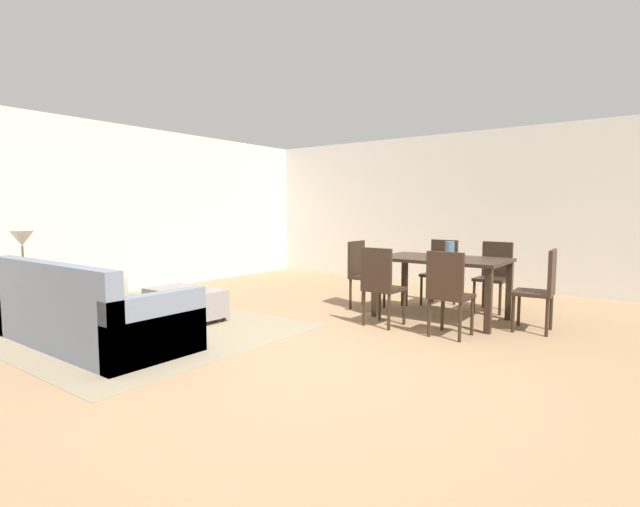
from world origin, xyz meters
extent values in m
plane|color=#9E7A56|center=(0.00, 0.00, 0.00)|extent=(10.80, 10.80, 0.00)
cube|color=silver|center=(0.00, 5.00, 1.35)|extent=(9.00, 0.12, 2.70)
cube|color=silver|center=(-4.50, 0.50, 1.35)|extent=(0.12, 11.00, 2.70)
cube|color=gray|center=(-2.05, -0.28, 0.00)|extent=(3.00, 2.80, 0.01)
cube|color=slate|center=(-2.01, -0.86, 0.21)|extent=(2.24, 0.99, 0.42)
cube|color=slate|center=(-2.01, -1.27, 0.64)|extent=(2.24, 0.16, 0.44)
cube|color=slate|center=(-3.06, -0.86, 0.31)|extent=(0.14, 0.99, 0.62)
cube|color=slate|center=(-0.96, -0.86, 0.31)|extent=(0.14, 0.99, 0.62)
cube|color=beige|center=(-2.67, -1.03, 0.58)|extent=(0.33, 0.11, 0.33)
cube|color=beige|center=(-2.23, -1.01, 0.60)|extent=(0.37, 0.13, 0.37)
cube|color=gray|center=(-1.79, -1.03, 0.58)|extent=(0.33, 0.10, 0.33)
cube|color=beige|center=(-1.35, -1.02, 0.59)|extent=(0.34, 0.10, 0.34)
cube|color=gray|center=(-2.08, 0.30, 0.22)|extent=(0.96, 0.56, 0.33)
cylinder|color=#332319|center=(-2.52, 0.53, 0.03)|extent=(0.05, 0.05, 0.06)
cylinder|color=#332319|center=(-1.65, 0.53, 0.03)|extent=(0.05, 0.05, 0.06)
cylinder|color=#332319|center=(-2.52, 0.07, 0.03)|extent=(0.05, 0.05, 0.06)
cylinder|color=#332319|center=(-1.65, 0.07, 0.03)|extent=(0.05, 0.05, 0.06)
cube|color=brown|center=(-3.43, -0.95, 0.57)|extent=(0.40, 0.40, 0.03)
cylinder|color=brown|center=(-3.60, -0.78, 0.28)|extent=(0.04, 0.04, 0.56)
cylinder|color=brown|center=(-3.26, -0.78, 0.28)|extent=(0.04, 0.04, 0.56)
cylinder|color=brown|center=(-3.60, -1.12, 0.28)|extent=(0.04, 0.04, 0.56)
cylinder|color=brown|center=(-3.26, -1.12, 0.28)|extent=(0.04, 0.04, 0.56)
cylinder|color=brown|center=(-3.43, -0.95, 0.60)|extent=(0.16, 0.16, 0.02)
cylinder|color=brown|center=(-3.43, -0.95, 0.77)|extent=(0.02, 0.02, 0.32)
cone|color=beige|center=(-3.43, -0.95, 1.02)|extent=(0.26, 0.26, 0.18)
cube|color=#332319|center=(0.38, 2.29, 0.74)|extent=(1.53, 0.94, 0.04)
cube|color=#332319|center=(-0.33, 2.70, 0.36)|extent=(0.07, 0.07, 0.72)
cube|color=#332319|center=(1.09, 2.70, 0.36)|extent=(0.07, 0.07, 0.72)
cube|color=#332319|center=(-0.33, 1.88, 0.36)|extent=(0.07, 0.07, 0.72)
cube|color=#332319|center=(1.09, 1.88, 0.36)|extent=(0.07, 0.07, 0.72)
cube|color=#332319|center=(-0.01, 1.54, 0.43)|extent=(0.42, 0.42, 0.04)
cube|color=#332319|center=(-0.02, 1.36, 0.69)|extent=(0.40, 0.06, 0.47)
cylinder|color=#332319|center=(-0.17, 1.72, 0.21)|extent=(0.04, 0.04, 0.41)
cylinder|color=#332319|center=(0.17, 1.70, 0.21)|extent=(0.04, 0.04, 0.41)
cylinder|color=#332319|center=(-0.19, 1.38, 0.21)|extent=(0.04, 0.04, 0.41)
cylinder|color=#332319|center=(0.15, 1.36, 0.21)|extent=(0.04, 0.04, 0.41)
cube|color=#332319|center=(0.80, 1.54, 0.43)|extent=(0.41, 0.41, 0.04)
cube|color=#332319|center=(0.79, 1.36, 0.69)|extent=(0.40, 0.05, 0.47)
cylinder|color=#332319|center=(0.63, 1.72, 0.21)|extent=(0.04, 0.04, 0.41)
cylinder|color=#332319|center=(0.97, 1.71, 0.21)|extent=(0.04, 0.04, 0.41)
cylinder|color=#332319|center=(0.62, 1.38, 0.21)|extent=(0.04, 0.04, 0.41)
cylinder|color=#332319|center=(0.96, 1.37, 0.21)|extent=(0.04, 0.04, 0.41)
cube|color=#332319|center=(0.03, 3.03, 0.43)|extent=(0.42, 0.42, 0.04)
cube|color=#332319|center=(0.04, 3.21, 0.69)|extent=(0.40, 0.06, 0.47)
cylinder|color=#332319|center=(0.19, 2.85, 0.21)|extent=(0.04, 0.04, 0.41)
cylinder|color=#332319|center=(-0.15, 2.87, 0.21)|extent=(0.04, 0.04, 0.41)
cylinder|color=#332319|center=(0.21, 3.19, 0.21)|extent=(0.04, 0.04, 0.41)
cylinder|color=#332319|center=(-0.13, 3.21, 0.21)|extent=(0.04, 0.04, 0.41)
cube|color=#332319|center=(0.77, 3.06, 0.43)|extent=(0.42, 0.42, 0.04)
cube|color=#332319|center=(0.77, 3.24, 0.69)|extent=(0.40, 0.06, 0.47)
cylinder|color=#332319|center=(0.93, 2.88, 0.21)|extent=(0.04, 0.04, 0.41)
cylinder|color=#332319|center=(0.59, 2.90, 0.21)|extent=(0.04, 0.04, 0.41)
cylinder|color=#332319|center=(0.94, 3.22, 0.21)|extent=(0.04, 0.04, 0.41)
cylinder|color=#332319|center=(0.60, 3.24, 0.21)|extent=(0.04, 0.04, 0.41)
cube|color=#332319|center=(1.45, 2.28, 0.43)|extent=(0.43, 0.43, 0.04)
cube|color=#332319|center=(1.63, 2.30, 0.69)|extent=(0.07, 0.40, 0.47)
cylinder|color=#332319|center=(1.29, 2.10, 0.21)|extent=(0.04, 0.04, 0.41)
cylinder|color=#332319|center=(1.27, 2.44, 0.21)|extent=(0.04, 0.04, 0.41)
cylinder|color=#332319|center=(1.63, 2.13, 0.21)|extent=(0.04, 0.04, 0.41)
cylinder|color=#332319|center=(1.61, 2.47, 0.21)|extent=(0.04, 0.04, 0.41)
cube|color=#332319|center=(-0.66, 2.25, 0.43)|extent=(0.41, 0.41, 0.04)
cube|color=#332319|center=(-0.84, 2.24, 0.69)|extent=(0.05, 0.40, 0.47)
cylinder|color=#332319|center=(-0.50, 2.43, 0.21)|extent=(0.04, 0.04, 0.41)
cylinder|color=#332319|center=(-0.49, 2.09, 0.21)|extent=(0.04, 0.04, 0.41)
cylinder|color=#332319|center=(-0.84, 2.41, 0.21)|extent=(0.04, 0.04, 0.41)
cylinder|color=#332319|center=(-0.83, 2.08, 0.21)|extent=(0.04, 0.04, 0.41)
cylinder|color=slate|center=(0.47, 2.31, 0.86)|extent=(0.11, 0.11, 0.20)
camera|label=1|loc=(2.64, -3.29, 1.35)|focal=26.58mm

